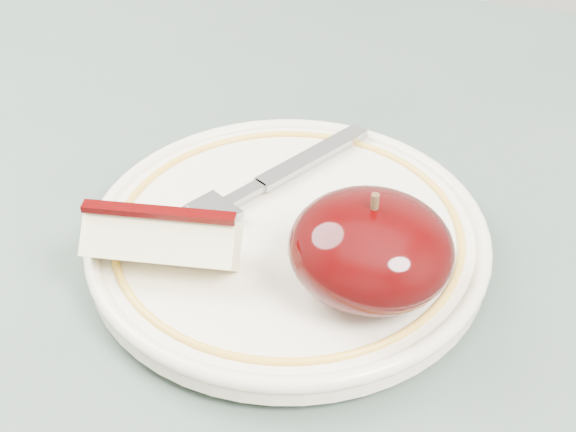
% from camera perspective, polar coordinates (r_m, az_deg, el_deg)
% --- Properties ---
extents(plate, '(0.22, 0.22, 0.02)m').
position_cam_1_polar(plate, '(0.44, 0.00, -1.40)').
color(plate, '#ECE0C6').
rests_on(plate, table).
extents(apple_half, '(0.08, 0.08, 0.06)m').
position_cam_1_polar(apple_half, '(0.39, 5.91, -2.32)').
color(apple_half, black).
rests_on(apple_half, plate).
extents(apple_wedge, '(0.08, 0.05, 0.04)m').
position_cam_1_polar(apple_wedge, '(0.41, -8.93, -1.67)').
color(apple_wedge, '#F8EEB7').
rests_on(apple_wedge, plate).
extents(fork, '(0.09, 0.15, 0.00)m').
position_cam_1_polar(fork, '(0.46, -2.07, 2.15)').
color(fork, gray).
rests_on(fork, plate).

